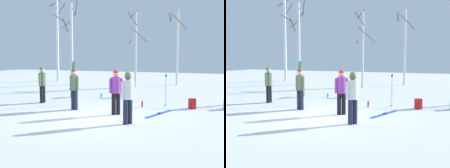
% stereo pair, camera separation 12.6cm
% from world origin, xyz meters
% --- Properties ---
extents(ground_plane, '(60.00, 60.00, 0.00)m').
position_xyz_m(ground_plane, '(0.00, 0.00, 0.00)').
color(ground_plane, white).
extents(person_0, '(0.43, 0.37, 1.72)m').
position_xyz_m(person_0, '(0.54, 0.67, 0.98)').
color(person_0, black).
rests_on(person_0, ground_plane).
extents(person_1, '(0.50, 0.34, 1.72)m').
position_xyz_m(person_1, '(-1.43, 0.89, 0.98)').
color(person_1, '#1E2338').
rests_on(person_1, ground_plane).
extents(person_2, '(0.34, 0.45, 1.72)m').
position_xyz_m(person_2, '(1.46, -0.54, 0.98)').
color(person_2, '#1E2338').
rests_on(person_2, ground_plane).
extents(person_3, '(0.34, 0.52, 1.72)m').
position_xyz_m(person_3, '(-3.74, 1.77, 0.98)').
color(person_3, black).
rests_on(person_3, ground_plane).
extents(dog, '(0.23, 0.90, 0.57)m').
position_xyz_m(dog, '(-3.33, 3.93, 0.39)').
color(dog, brown).
rests_on(dog, ground_plane).
extents(ski_pair_planted_0, '(0.19, 0.12, 2.01)m').
position_xyz_m(ski_pair_planted_0, '(-2.00, 1.84, 1.00)').
color(ski_pair_planted_0, green).
rests_on(ski_pair_planted_0, ground_plane).
extents(ski_pair_lying_0, '(0.71, 1.88, 0.05)m').
position_xyz_m(ski_pair_lying_0, '(2.04, 1.41, 0.01)').
color(ski_pair_lying_0, blue).
rests_on(ski_pair_lying_0, ground_plane).
extents(ski_poles_0, '(0.07, 0.23, 1.44)m').
position_xyz_m(ski_poles_0, '(1.92, 3.03, 0.77)').
color(ski_poles_0, '#B2B2BC').
rests_on(ski_poles_0, ground_plane).
extents(backpack_0, '(0.34, 0.35, 0.44)m').
position_xyz_m(backpack_0, '(3.06, 3.02, 0.21)').
color(backpack_0, red).
rests_on(backpack_0, ground_plane).
extents(backpack_1, '(0.34, 0.33, 0.44)m').
position_xyz_m(backpack_1, '(-1.07, 4.71, 0.21)').
color(backpack_1, '#99591E').
rests_on(backpack_1, ground_plane).
extents(water_bottle_0, '(0.08, 0.08, 0.23)m').
position_xyz_m(water_bottle_0, '(-1.88, 4.41, 0.11)').
color(water_bottle_0, '#1E72BF').
rests_on(water_bottle_0, ground_plane).
extents(water_bottle_1, '(0.07, 0.07, 0.27)m').
position_xyz_m(water_bottle_1, '(0.99, 2.57, 0.13)').
color(water_bottle_1, red).
rests_on(water_bottle_1, ground_plane).
extents(birch_tree_0, '(1.59, 1.59, 7.78)m').
position_xyz_m(birch_tree_0, '(-10.14, 12.30, 4.07)').
color(birch_tree_0, white).
rests_on(birch_tree_0, ground_plane).
extents(birch_tree_1, '(1.37, 1.38, 6.64)m').
position_xyz_m(birch_tree_1, '(-7.10, 9.80, 3.37)').
color(birch_tree_1, silver).
rests_on(birch_tree_1, ground_plane).
extents(birch_tree_2, '(1.46, 1.38, 5.63)m').
position_xyz_m(birch_tree_2, '(-1.82, 9.93, 2.85)').
color(birch_tree_2, silver).
rests_on(birch_tree_2, ground_plane).
extents(birch_tree_3, '(1.52, 1.28, 5.86)m').
position_xyz_m(birch_tree_3, '(0.62, 12.78, 3.12)').
color(birch_tree_3, silver).
rests_on(birch_tree_3, ground_plane).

